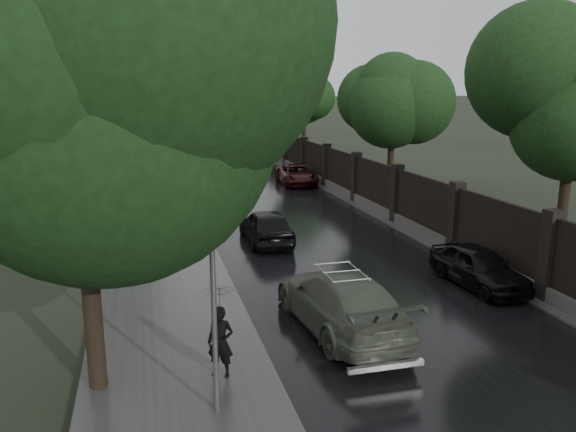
{
  "coord_description": "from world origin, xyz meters",
  "views": [
    {
      "loc": [
        -6.5,
        -7.93,
        6.03
      ],
      "look_at": [
        -1.48,
        11.24,
        1.5
      ],
      "focal_mm": 35.0,
      "sensor_mm": 36.0,
      "label": 1
    }
  ],
  "objects_px": {
    "tree_left_near": "(72,65)",
    "pedestrian_umbrella": "(219,305)",
    "traffic_light": "(181,152)",
    "hatchback_left": "(266,226)",
    "tree_right_b": "(393,107)",
    "car_right_far": "(297,175)",
    "tree_right_a": "(572,121)",
    "tree_left_far": "(114,101)",
    "lamp_post": "(213,283)",
    "volga_sedan": "(341,301)",
    "tree_right_c": "(304,101)",
    "car_right_near": "(478,267)"
  },
  "relations": [
    {
      "from": "tree_right_a",
      "to": "pedestrian_umbrella",
      "type": "bearing_deg",
      "value": -157.54
    },
    {
      "from": "tree_right_c",
      "to": "traffic_light",
      "type": "xyz_separation_m",
      "value": [
        -11.8,
        -15.01,
        -2.55
      ]
    },
    {
      "from": "tree_left_near",
      "to": "lamp_post",
      "type": "bearing_deg",
      "value": -34.29
    },
    {
      "from": "traffic_light",
      "to": "car_right_near",
      "type": "distance_m",
      "value": 20.03
    },
    {
      "from": "hatchback_left",
      "to": "tree_right_c",
      "type": "bearing_deg",
      "value": -109.03
    },
    {
      "from": "traffic_light",
      "to": "tree_right_c",
      "type": "bearing_deg",
      "value": 51.82
    },
    {
      "from": "tree_right_b",
      "to": "traffic_light",
      "type": "distance_m",
      "value": 12.44
    },
    {
      "from": "tree_right_b",
      "to": "car_right_far",
      "type": "bearing_deg",
      "value": 136.2
    },
    {
      "from": "tree_left_far",
      "to": "tree_right_b",
      "type": "relative_size",
      "value": 1.05
    },
    {
      "from": "tree_left_near",
      "to": "pedestrian_umbrella",
      "type": "height_order",
      "value": "tree_left_near"
    },
    {
      "from": "tree_right_a",
      "to": "volga_sedan",
      "type": "relative_size",
      "value": 1.37
    },
    {
      "from": "tree_left_near",
      "to": "tree_right_b",
      "type": "distance_m",
      "value": 24.31
    },
    {
      "from": "tree_left_far",
      "to": "hatchback_left",
      "type": "relative_size",
      "value": 1.81
    },
    {
      "from": "traffic_light",
      "to": "hatchback_left",
      "type": "height_order",
      "value": "traffic_light"
    },
    {
      "from": "lamp_post",
      "to": "volga_sedan",
      "type": "bearing_deg",
      "value": 41.73
    },
    {
      "from": "tree_right_a",
      "to": "lamp_post",
      "type": "relative_size",
      "value": 1.37
    },
    {
      "from": "tree_left_near",
      "to": "lamp_post",
      "type": "distance_m",
      "value": 4.6
    },
    {
      "from": "hatchback_left",
      "to": "car_right_far",
      "type": "xyz_separation_m",
      "value": [
        4.91,
        13.16,
        -0.07
      ]
    },
    {
      "from": "tree_right_b",
      "to": "traffic_light",
      "type": "xyz_separation_m",
      "value": [
        -11.8,
        2.99,
        -2.55
      ]
    },
    {
      "from": "tree_right_c",
      "to": "volga_sedan",
      "type": "height_order",
      "value": "tree_right_c"
    },
    {
      "from": "tree_right_c",
      "to": "tree_right_b",
      "type": "bearing_deg",
      "value": -90.0
    },
    {
      "from": "hatchback_left",
      "to": "tree_right_b",
      "type": "bearing_deg",
      "value": -136.4
    },
    {
      "from": "tree_right_a",
      "to": "tree_left_far",
      "type": "bearing_deg",
      "value": 125.17
    },
    {
      "from": "tree_right_a",
      "to": "volga_sedan",
      "type": "height_order",
      "value": "tree_right_a"
    },
    {
      "from": "tree_right_c",
      "to": "car_right_near",
      "type": "bearing_deg",
      "value": -97.01
    },
    {
      "from": "volga_sedan",
      "to": "pedestrian_umbrella",
      "type": "distance_m",
      "value": 3.98
    },
    {
      "from": "traffic_light",
      "to": "hatchback_left",
      "type": "bearing_deg",
      "value": -78.49
    },
    {
      "from": "tree_right_b",
      "to": "volga_sedan",
      "type": "distance_m",
      "value": 20.08
    },
    {
      "from": "hatchback_left",
      "to": "tree_left_far",
      "type": "bearing_deg",
      "value": -69.84
    },
    {
      "from": "tree_right_a",
      "to": "volga_sedan",
      "type": "xyz_separation_m",
      "value": [
        -9.3,
        -3.29,
        -4.21
      ]
    },
    {
      "from": "tree_right_b",
      "to": "tree_right_c",
      "type": "height_order",
      "value": "same"
    },
    {
      "from": "car_right_far",
      "to": "pedestrian_umbrella",
      "type": "bearing_deg",
      "value": -106.37
    },
    {
      "from": "lamp_post",
      "to": "volga_sedan",
      "type": "height_order",
      "value": "lamp_post"
    },
    {
      "from": "tree_left_near",
      "to": "tree_right_c",
      "type": "relative_size",
      "value": 1.31
    },
    {
      "from": "tree_left_near",
      "to": "car_right_far",
      "type": "xyz_separation_m",
      "value": [
        10.62,
        23.29,
        -5.79
      ]
    },
    {
      "from": "tree_right_b",
      "to": "pedestrian_umbrella",
      "type": "xyz_separation_m",
      "value": [
        -12.64,
        -19.22,
        -3.22
      ]
    },
    {
      "from": "tree_left_near",
      "to": "tree_left_far",
      "type": "bearing_deg",
      "value": 90.85
    },
    {
      "from": "tree_right_a",
      "to": "car_right_far",
      "type": "relative_size",
      "value": 1.56
    },
    {
      "from": "tree_left_near",
      "to": "tree_right_a",
      "type": "distance_m",
      "value": 15.97
    },
    {
      "from": "traffic_light",
      "to": "pedestrian_umbrella",
      "type": "bearing_deg",
      "value": -92.16
    },
    {
      "from": "tree_right_a",
      "to": "hatchback_left",
      "type": "xyz_separation_m",
      "value": [
        -9.38,
        5.14,
        -4.25
      ]
    },
    {
      "from": "tree_right_a",
      "to": "tree_right_b",
      "type": "relative_size",
      "value": 1.0
    },
    {
      "from": "volga_sedan",
      "to": "car_right_near",
      "type": "bearing_deg",
      "value": -164.67
    },
    {
      "from": "car_right_near",
      "to": "tree_right_c",
      "type": "bearing_deg",
      "value": 78.83
    },
    {
      "from": "tree_left_far",
      "to": "tree_right_b",
      "type": "distance_m",
      "value": 17.45
    },
    {
      "from": "volga_sedan",
      "to": "car_right_far",
      "type": "relative_size",
      "value": 1.14
    },
    {
      "from": "traffic_light",
      "to": "car_right_near",
      "type": "relative_size",
      "value": 1.07
    },
    {
      "from": "tree_left_near",
      "to": "pedestrian_umbrella",
      "type": "relative_size",
      "value": 3.88
    },
    {
      "from": "tree_left_far",
      "to": "volga_sedan",
      "type": "relative_size",
      "value": 1.45
    },
    {
      "from": "lamp_post",
      "to": "tree_right_c",
      "type": "bearing_deg",
      "value": 71.48
    }
  ]
}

